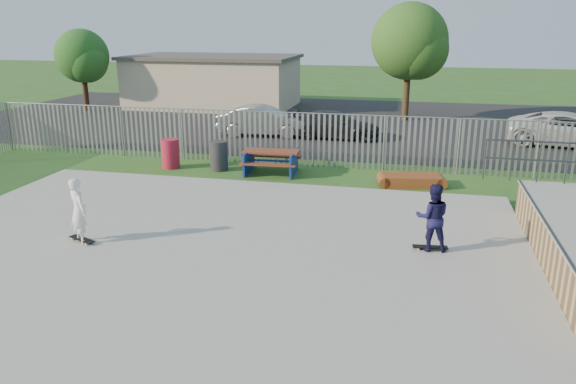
% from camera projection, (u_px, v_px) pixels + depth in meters
% --- Properties ---
extents(ground, '(120.00, 120.00, 0.00)m').
position_uv_depth(ground, '(200.00, 258.00, 12.94)').
color(ground, '#2D591E').
rests_on(ground, ground).
extents(concrete_slab, '(15.00, 12.00, 0.15)m').
position_uv_depth(concrete_slab, '(200.00, 255.00, 12.91)').
color(concrete_slab, '#A3A39E').
rests_on(concrete_slab, ground).
extents(fence, '(26.04, 16.02, 2.00)m').
position_uv_depth(fence, '(287.00, 169.00, 16.71)').
color(fence, gray).
rests_on(fence, ground).
extents(picnic_table, '(2.06, 1.73, 0.83)m').
position_uv_depth(picnic_table, '(271.00, 162.00, 20.03)').
color(picnic_table, brown).
rests_on(picnic_table, ground).
extents(funbox, '(1.97, 1.22, 0.37)m').
position_uv_depth(funbox, '(411.00, 180.00, 18.56)').
color(funbox, brown).
rests_on(funbox, ground).
extents(trash_bin_red, '(0.65, 0.65, 1.08)m').
position_uv_depth(trash_bin_red, '(170.00, 154.00, 20.75)').
color(trash_bin_red, '#A61930').
rests_on(trash_bin_red, ground).
extents(trash_bin_grey, '(0.65, 0.65, 1.08)m').
position_uv_depth(trash_bin_grey, '(219.00, 156.00, 20.43)').
color(trash_bin_grey, '#29292B').
rests_on(trash_bin_grey, ground).
extents(parking_lot, '(40.00, 18.00, 0.02)m').
position_uv_depth(parking_lot, '(328.00, 121.00, 30.66)').
color(parking_lot, black).
rests_on(parking_lot, ground).
extents(car_silver, '(4.41, 1.88, 1.41)m').
position_uv_depth(car_silver, '(264.00, 121.00, 26.50)').
color(car_silver, '#A3A3A8').
rests_on(car_silver, parking_lot).
extents(car_dark, '(4.25, 1.73, 1.23)m').
position_uv_depth(car_dark, '(335.00, 125.00, 25.98)').
color(car_dark, '#222227').
rests_on(car_dark, parking_lot).
extents(car_white, '(5.55, 3.35, 1.44)m').
position_uv_depth(car_white, '(570.00, 130.00, 24.29)').
color(car_white, silver).
rests_on(car_white, parking_lot).
extents(building, '(10.40, 6.40, 3.20)m').
position_uv_depth(building, '(214.00, 81.00, 35.63)').
color(building, beige).
rests_on(building, ground).
extents(tree_left, '(3.14, 3.14, 4.85)m').
position_uv_depth(tree_left, '(82.00, 56.00, 33.26)').
color(tree_left, '#3B1F17').
rests_on(tree_left, ground).
extents(tree_mid, '(4.05, 4.05, 6.25)m').
position_uv_depth(tree_mid, '(409.00, 42.00, 29.75)').
color(tree_mid, '#46341C').
rests_on(tree_mid, ground).
extents(skateboard_a, '(0.82, 0.29, 0.08)m').
position_uv_depth(skateboard_a, '(430.00, 248.00, 13.00)').
color(skateboard_a, black).
rests_on(skateboard_a, concrete_slab).
extents(skateboard_b, '(0.81, 0.50, 0.08)m').
position_uv_depth(skateboard_b, '(82.00, 240.00, 13.47)').
color(skateboard_b, black).
rests_on(skateboard_b, concrete_slab).
extents(skater_navy, '(0.83, 0.68, 1.58)m').
position_uv_depth(skater_navy, '(432.00, 217.00, 12.78)').
color(skater_navy, '#15133D').
rests_on(skater_navy, concrete_slab).
extents(skater_white, '(0.69, 0.63, 1.58)m').
position_uv_depth(skater_white, '(79.00, 210.00, 13.25)').
color(skater_white, white).
rests_on(skater_white, concrete_slab).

